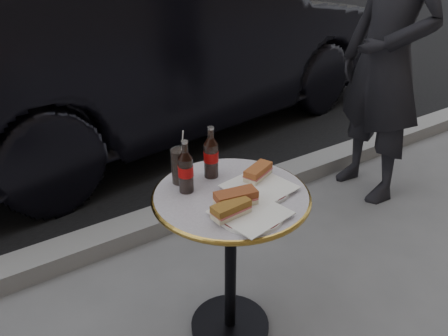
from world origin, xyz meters
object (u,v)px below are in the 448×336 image
cola_bottle_right (211,152)px  pedestrian (387,61)px  plate_right (259,188)px  cola_bottle_left (186,167)px  parked_car (165,44)px  plate_left (250,214)px  cola_glass (180,166)px  bistro_table (230,266)px

cola_bottle_right → pedestrian: (1.54, 0.35, 0.08)m
plate_right → cola_bottle_left: (-0.24, 0.15, 0.10)m
cola_bottle_right → parked_car: size_ratio=0.05×
plate_left → cola_glass: cola_glass is taller
cola_bottle_left → parked_car: 2.49m
plate_right → pedestrian: bearing=21.1°
cola_bottle_left → cola_glass: cola_bottle_left is taller
cola_bottle_right → parked_car: (0.91, 2.21, -0.06)m
pedestrian → cola_bottle_left: bearing=-70.7°
bistro_table → cola_bottle_left: (-0.14, 0.11, 0.47)m
cola_bottle_left → cola_glass: 0.08m
cola_bottle_left → pedestrian: pedestrian is taller
plate_left → plate_right: (0.14, 0.13, 0.00)m
bistro_table → pedestrian: (1.54, 0.51, 0.56)m
plate_right → pedestrian: 1.55m
plate_right → pedestrian: size_ratio=0.13×
bistro_table → parked_car: size_ratio=0.15×
bistro_table → plate_right: bearing=-22.2°
plate_right → cola_bottle_left: cola_bottle_left is taller
cola_bottle_left → pedestrian: (1.68, 0.40, 0.09)m
plate_left → cola_bottle_right: cola_bottle_right is taller
bistro_table → plate_left: bearing=-101.3°
cola_bottle_left → parked_car: bearing=64.9°
pedestrian → cola_glass: bearing=-73.1°
plate_left → parked_car: size_ratio=0.05×
bistro_table → plate_right: plate_right is taller
parked_car → pedestrian: (0.62, -1.85, 0.15)m
bistro_table → cola_glass: size_ratio=4.96×
cola_bottle_left → pedestrian: bearing=13.5°
cola_bottle_left → pedestrian: size_ratio=0.12×
cola_bottle_left → plate_left: bearing=-69.7°
pedestrian → plate_left: bearing=-60.9°
bistro_table → cola_glass: (-0.12, 0.18, 0.44)m
bistro_table → plate_left: size_ratio=3.06×
cola_bottle_left → cola_bottle_right: bearing=18.4°
plate_left → cola_bottle_left: size_ratio=1.11×
plate_left → cola_glass: (-0.09, 0.35, 0.07)m
plate_left → plate_right: 0.19m
pedestrian → parked_car: bearing=-155.6°
plate_left → cola_bottle_left: cola_bottle_left is taller
bistro_table → cola_bottle_left: 0.51m
plate_right → cola_glass: bearing=134.8°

